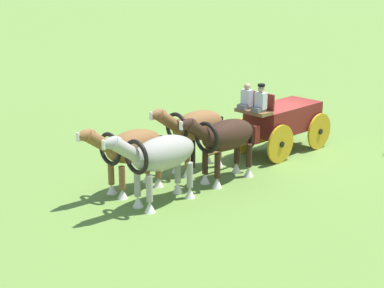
{
  "coord_description": "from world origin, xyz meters",
  "views": [
    {
      "loc": [
        15.63,
        13.14,
        6.45
      ],
      "look_at": [
        4.46,
        0.22,
        1.2
      ],
      "focal_mm": 55.06,
      "sensor_mm": 36.0,
      "label": 1
    }
  ],
  "objects_px": {
    "show_wagon": "(280,120)",
    "draft_horse_rear_off": "(195,128)",
    "draft_horse_rear_near": "(225,138)",
    "draft_horse_lead_near": "(160,156)",
    "draft_horse_lead_off": "(131,149)"
  },
  "relations": [
    {
      "from": "draft_horse_lead_off",
      "to": "show_wagon",
      "type": "bearing_deg",
      "value": 177.08
    },
    {
      "from": "draft_horse_rear_near",
      "to": "draft_horse_lead_near",
      "type": "distance_m",
      "value": 2.6
    },
    {
      "from": "show_wagon",
      "to": "draft_horse_lead_near",
      "type": "distance_m",
      "value": 6.2
    },
    {
      "from": "show_wagon",
      "to": "draft_horse_rear_near",
      "type": "bearing_deg",
      "value": 13.44
    },
    {
      "from": "show_wagon",
      "to": "draft_horse_rear_off",
      "type": "relative_size",
      "value": 1.87
    },
    {
      "from": "draft_horse_lead_off",
      "to": "draft_horse_lead_near",
      "type": "bearing_deg",
      "value": 93.11
    },
    {
      "from": "show_wagon",
      "to": "draft_horse_rear_off",
      "type": "bearing_deg",
      "value": -7.25
    },
    {
      "from": "draft_horse_rear_near",
      "to": "draft_horse_rear_off",
      "type": "bearing_deg",
      "value": -87.01
    },
    {
      "from": "draft_horse_rear_off",
      "to": "draft_horse_rear_near",
      "type": "bearing_deg",
      "value": 92.99
    },
    {
      "from": "draft_horse_lead_near",
      "to": "draft_horse_lead_off",
      "type": "distance_m",
      "value": 1.3
    },
    {
      "from": "draft_horse_rear_off",
      "to": "draft_horse_lead_off",
      "type": "bearing_deg",
      "value": 3.1
    },
    {
      "from": "draft_horse_rear_off",
      "to": "draft_horse_lead_off",
      "type": "distance_m",
      "value": 2.6
    },
    {
      "from": "draft_horse_rear_near",
      "to": "draft_horse_rear_off",
      "type": "relative_size",
      "value": 1.0
    },
    {
      "from": "draft_horse_rear_near",
      "to": "draft_horse_lead_off",
      "type": "xyz_separation_m",
      "value": [
        2.67,
        -1.16,
        -0.07
      ]
    },
    {
      "from": "draft_horse_rear_near",
      "to": "draft_horse_lead_off",
      "type": "distance_m",
      "value": 2.91
    }
  ]
}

